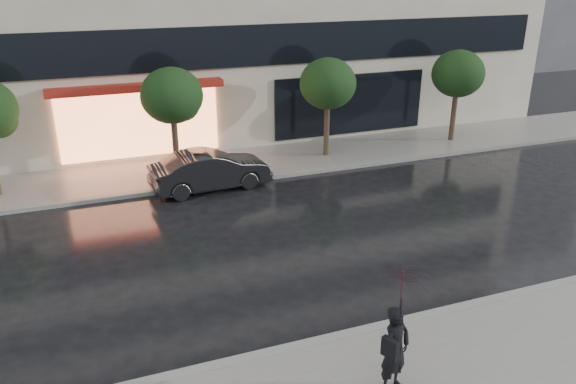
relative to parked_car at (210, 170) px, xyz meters
name	(u,v)px	position (x,y,z in m)	size (l,w,h in m)	color
ground	(384,300)	(2.14, -8.30, -0.68)	(120.00, 120.00, 0.00)	black
sidewalk_far	(253,163)	(2.14, 1.95, -0.62)	(60.00, 3.50, 0.12)	slate
curb_near	(407,321)	(2.14, -9.30, -0.61)	(60.00, 0.25, 0.14)	gray
curb_far	(268,177)	(2.14, 0.20, -0.61)	(60.00, 0.25, 0.14)	gray
tree_mid_west	(173,97)	(-0.80, 1.73, 2.24)	(2.20, 2.20, 3.99)	#33261C
tree_mid_east	(329,85)	(5.20, 1.73, 2.24)	(2.20, 2.20, 3.99)	#33261C
tree_far_east	(459,75)	(11.20, 1.73, 2.24)	(2.20, 2.20, 3.99)	#33261C
parked_car	(210,170)	(0.00, 0.00, 0.00)	(1.44, 4.12, 1.36)	black
pedestrian_with_umbrella	(400,311)	(0.78, -11.04, 1.08)	(1.33, 1.34, 2.46)	black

